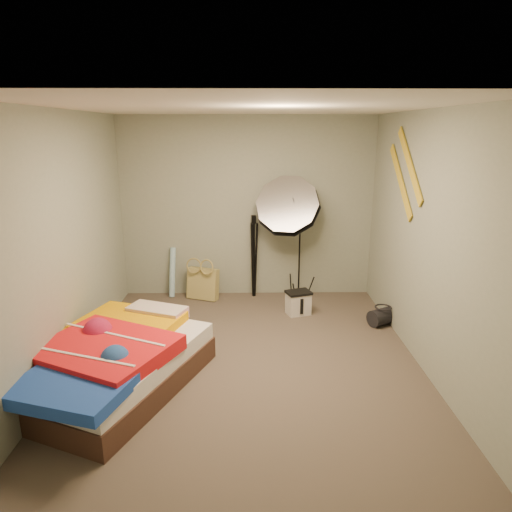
{
  "coord_description": "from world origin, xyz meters",
  "views": [
    {
      "loc": [
        0.03,
        -4.28,
        2.32
      ],
      "look_at": [
        0.1,
        0.6,
        0.95
      ],
      "focal_mm": 32.0,
      "sensor_mm": 36.0,
      "label": 1
    }
  ],
  "objects_px": {
    "camera_case": "(298,304)",
    "photo_umbrella": "(288,208)",
    "duffel_bag": "(382,317)",
    "wrapping_roll": "(172,272)",
    "camera_tripod": "(254,251)",
    "bed": "(112,362)",
    "tote_bag": "(203,284)"
  },
  "relations": [
    {
      "from": "camera_case",
      "to": "photo_umbrella",
      "type": "relative_size",
      "value": 0.16
    },
    {
      "from": "duffel_bag",
      "to": "photo_umbrella",
      "type": "height_order",
      "value": "photo_umbrella"
    },
    {
      "from": "wrapping_roll",
      "to": "camera_case",
      "type": "height_order",
      "value": "wrapping_roll"
    },
    {
      "from": "wrapping_roll",
      "to": "camera_case",
      "type": "xyz_separation_m",
      "value": [
        1.72,
        -0.7,
        -0.21
      ]
    },
    {
      "from": "camera_case",
      "to": "photo_umbrella",
      "type": "distance_m",
      "value": 1.27
    },
    {
      "from": "photo_umbrella",
      "to": "camera_tripod",
      "type": "bearing_deg",
      "value": 159.82
    },
    {
      "from": "bed",
      "to": "camera_tripod",
      "type": "relative_size",
      "value": 1.85
    },
    {
      "from": "tote_bag",
      "to": "wrapping_roll",
      "type": "bearing_deg",
      "value": -174.69
    },
    {
      "from": "wrapping_roll",
      "to": "bed",
      "type": "relative_size",
      "value": 0.32
    },
    {
      "from": "duffel_bag",
      "to": "photo_umbrella",
      "type": "distance_m",
      "value": 1.84
    },
    {
      "from": "tote_bag",
      "to": "photo_umbrella",
      "type": "height_order",
      "value": "photo_umbrella"
    },
    {
      "from": "photo_umbrella",
      "to": "camera_tripod",
      "type": "relative_size",
      "value": 1.55
    },
    {
      "from": "wrapping_roll",
      "to": "camera_tripod",
      "type": "relative_size",
      "value": 0.6
    },
    {
      "from": "camera_case",
      "to": "duffel_bag",
      "type": "height_order",
      "value": "camera_case"
    },
    {
      "from": "camera_case",
      "to": "duffel_bag",
      "type": "distance_m",
      "value": 1.06
    },
    {
      "from": "tote_bag",
      "to": "bed",
      "type": "bearing_deg",
      "value": -84.58
    },
    {
      "from": "camera_case",
      "to": "duffel_bag",
      "type": "xyz_separation_m",
      "value": [
        1.0,
        -0.35,
        -0.04
      ]
    },
    {
      "from": "duffel_bag",
      "to": "bed",
      "type": "distance_m",
      "value": 3.19
    },
    {
      "from": "tote_bag",
      "to": "duffel_bag",
      "type": "bearing_deg",
      "value": -1.88
    },
    {
      "from": "photo_umbrella",
      "to": "camera_tripod",
      "type": "height_order",
      "value": "photo_umbrella"
    },
    {
      "from": "tote_bag",
      "to": "photo_umbrella",
      "type": "distance_m",
      "value": 1.6
    },
    {
      "from": "tote_bag",
      "to": "wrapping_roll",
      "type": "distance_m",
      "value": 0.48
    },
    {
      "from": "camera_tripod",
      "to": "camera_case",
      "type": "bearing_deg",
      "value": -49.99
    },
    {
      "from": "bed",
      "to": "duffel_bag",
      "type": "bearing_deg",
      "value": 25.12
    },
    {
      "from": "wrapping_roll",
      "to": "duffel_bag",
      "type": "distance_m",
      "value": 2.92
    },
    {
      "from": "wrapping_roll",
      "to": "camera_tripod",
      "type": "distance_m",
      "value": 1.2
    },
    {
      "from": "wrapping_roll",
      "to": "duffel_bag",
      "type": "relative_size",
      "value": 2.08
    },
    {
      "from": "tote_bag",
      "to": "camera_tripod",
      "type": "relative_size",
      "value": 0.37
    },
    {
      "from": "duffel_bag",
      "to": "camera_tripod",
      "type": "distance_m",
      "value": 1.95
    },
    {
      "from": "wrapping_roll",
      "to": "duffel_bag",
      "type": "bearing_deg",
      "value": -21.08
    },
    {
      "from": "bed",
      "to": "photo_umbrella",
      "type": "distance_m",
      "value": 3.02
    },
    {
      "from": "wrapping_roll",
      "to": "camera_tripod",
      "type": "height_order",
      "value": "camera_tripod"
    }
  ]
}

